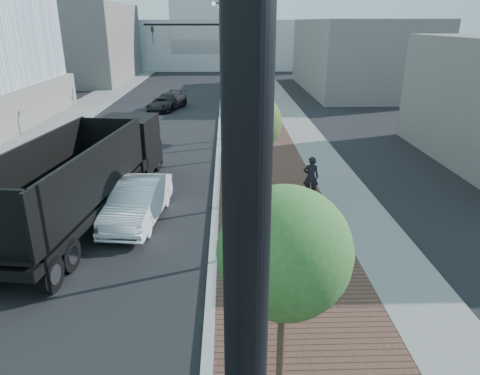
{
  "coord_description": "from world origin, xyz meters",
  "views": [
    {
      "loc": [
        0.54,
        -3.31,
        7.81
      ],
      "look_at": [
        1.0,
        12.0,
        2.0
      ],
      "focal_mm": 32.95,
      "sensor_mm": 36.0,
      "label": 1
    }
  ],
  "objects_px": {
    "white_sedan": "(137,202)",
    "dark_car_mid": "(161,104)",
    "pedestrian": "(311,177)",
    "dump_truck": "(105,167)"
  },
  "relations": [
    {
      "from": "white_sedan",
      "to": "dark_car_mid",
      "type": "relative_size",
      "value": 1.21
    },
    {
      "from": "white_sedan",
      "to": "pedestrian",
      "type": "xyz_separation_m",
      "value": [
        7.61,
        2.4,
        0.14
      ]
    },
    {
      "from": "dump_truck",
      "to": "white_sedan",
      "type": "distance_m",
      "value": 3.17
    },
    {
      "from": "white_sedan",
      "to": "pedestrian",
      "type": "bearing_deg",
      "value": 23.36
    },
    {
      "from": "dump_truck",
      "to": "dark_car_mid",
      "type": "distance_m",
      "value": 21.65
    },
    {
      "from": "dump_truck",
      "to": "white_sedan",
      "type": "xyz_separation_m",
      "value": [
        1.86,
        -2.48,
        -0.68
      ]
    },
    {
      "from": "dark_car_mid",
      "to": "pedestrian",
      "type": "xyz_separation_m",
      "value": [
        9.97,
        -21.7,
        0.4
      ]
    },
    {
      "from": "dump_truck",
      "to": "white_sedan",
      "type": "bearing_deg",
      "value": -45.93
    },
    {
      "from": "dump_truck",
      "to": "dark_car_mid",
      "type": "height_order",
      "value": "dump_truck"
    },
    {
      "from": "pedestrian",
      "to": "dark_car_mid",
      "type": "bearing_deg",
      "value": -57.91
    }
  ]
}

